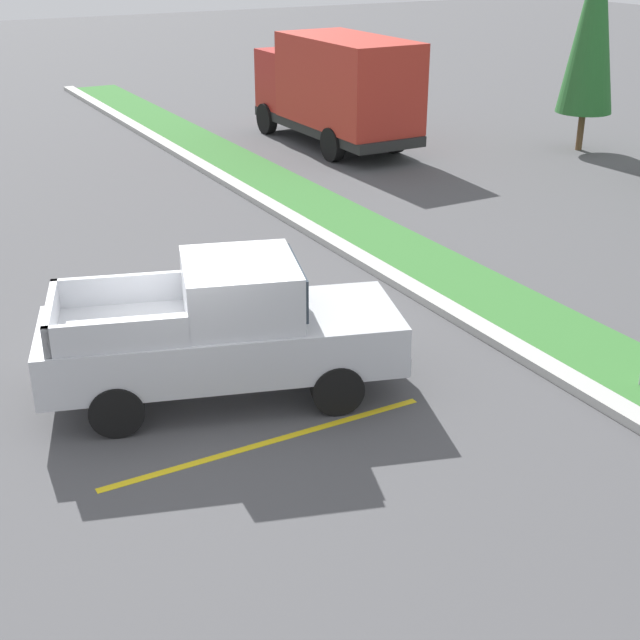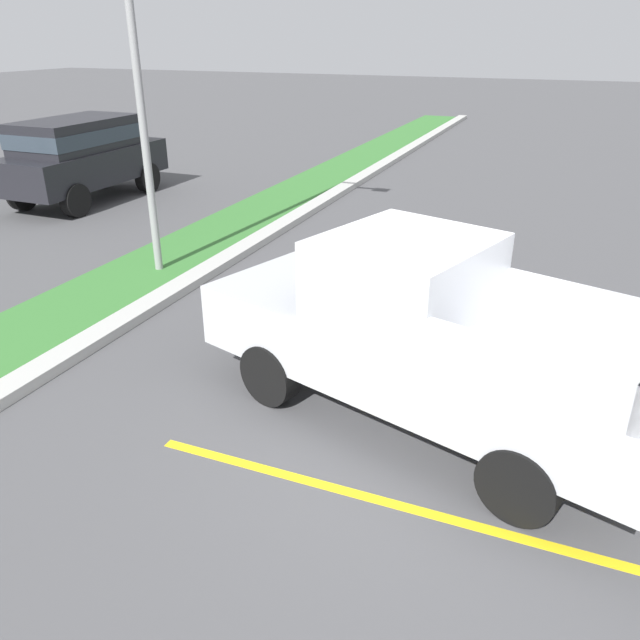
# 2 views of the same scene
# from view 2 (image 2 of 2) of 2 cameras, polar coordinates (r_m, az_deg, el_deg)

# --- Properties ---
(ground_plane) EXTENTS (120.00, 120.00, 0.00)m
(ground_plane) POSITION_cam_2_polar(r_m,az_deg,el_deg) (7.43, 10.69, -8.92)
(ground_plane) COLOR #4C4C4F
(parking_line_near) EXTENTS (0.12, 4.80, 0.01)m
(parking_line_near) POSITION_cam_2_polar(r_m,az_deg,el_deg) (6.25, 5.33, -15.96)
(parking_line_near) COLOR yellow
(parking_line_near) RESTS_ON ground
(parking_line_far) EXTENTS (0.12, 4.80, 0.01)m
(parking_line_far) POSITION_cam_2_polar(r_m,az_deg,el_deg) (8.77, 11.46, -3.39)
(parking_line_far) COLOR yellow
(parking_line_far) RESTS_ON ground
(curb_strip) EXTENTS (56.00, 0.40, 0.15)m
(curb_strip) POSITION_cam_2_polar(r_m,az_deg,el_deg) (9.50, -20.09, -1.74)
(curb_strip) COLOR #B2B2AD
(curb_strip) RESTS_ON ground
(grass_median) EXTENTS (56.00, 1.80, 0.06)m
(grass_median) POSITION_cam_2_polar(r_m,az_deg,el_deg) (10.25, -24.66, -0.86)
(grass_median) COLOR #387533
(grass_median) RESTS_ON ground
(pickup_truck_main) EXTENTS (3.37, 5.54, 2.10)m
(pickup_truck_main) POSITION_cam_2_polar(r_m,az_deg,el_deg) (6.97, 9.16, -1.34)
(pickup_truck_main) COLOR black
(pickup_truck_main) RESTS_ON ground
(suv_distant) EXTENTS (4.61, 1.98, 2.10)m
(suv_distant) POSITION_cam_2_polar(r_m,az_deg,el_deg) (17.70, -20.86, 13.97)
(suv_distant) COLOR black
(suv_distant) RESTS_ON ground
(street_light) EXTENTS (0.24, 1.49, 7.10)m
(street_light) POSITION_cam_2_polar(r_m,az_deg,el_deg) (11.30, -16.05, 24.06)
(street_light) COLOR gray
(street_light) RESTS_ON ground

